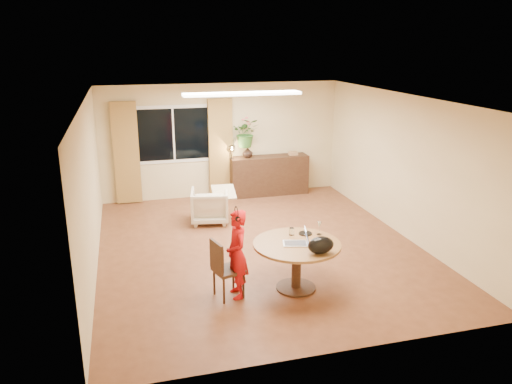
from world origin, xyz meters
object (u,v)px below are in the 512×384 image
armchair (210,206)px  sideboard (269,175)px  dining_table (297,253)px  dining_chair (228,268)px  child (237,254)px

armchair → sideboard: size_ratio=0.40×
dining_table → dining_chair: dining_chair is taller
armchair → sideboard: bearing=-127.6°
dining_table → sideboard: sideboard is taller
dining_chair → sideboard: bearing=51.6°
dining_table → child: bearing=178.7°
sideboard → dining_chair: bearing=-113.0°
dining_table → dining_chair: bearing=178.4°
dining_chair → sideboard: size_ratio=0.47×
dining_table → child: child is taller
dining_chair → child: bearing=-19.4°
dining_table → sideboard: size_ratio=0.69×
child → armchair: bearing=174.9°
dining_table → sideboard: (0.96, 4.64, -0.11)m
dining_chair → armchair: size_ratio=1.17×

